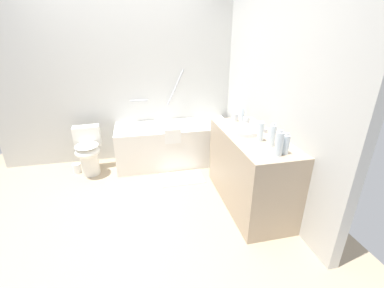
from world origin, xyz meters
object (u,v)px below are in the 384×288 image
Objects in this scene: water_bottle_0 at (242,115)px; toilet_paper_roll at (77,168)px; sink_basin at (245,130)px; water_bottle_1 at (261,132)px; water_bottle_4 at (242,112)px; water_bottle_5 at (279,144)px; water_bottle_2 at (286,144)px; drinking_glass_0 at (246,121)px; water_bottle_3 at (272,135)px; toilet at (88,151)px; drinking_glass_1 at (235,117)px; sink_faucet at (262,128)px; bath_mat at (182,178)px; bathtub at (174,142)px.

water_bottle_0 is 1.44× the size of toilet_paper_roll.
sink_basin is 0.28m from water_bottle_1.
water_bottle_5 reaches higher than water_bottle_4.
water_bottle_0 is 0.98× the size of water_bottle_2.
drinking_glass_0 is (0.02, -0.10, -0.04)m from water_bottle_0.
water_bottle_3 is 1.71× the size of toilet_paper_roll.
water_bottle_0 is (1.93, -0.67, 0.58)m from toilet.
water_bottle_3 reaches higher than drinking_glass_1.
bath_mat is at bearing 145.33° from sink_faucet.
water_bottle_3 is at bearing -70.74° from water_bottle_1.
bath_mat is at bearing 168.65° from water_bottle_4.
water_bottle_5 reaches higher than sink_basin.
water_bottle_4 is at bearing -42.29° from bathtub.
bath_mat is (0.01, -0.53, -0.31)m from bathtub.
sink_basin is 0.39m from drinking_glass_1.
water_bottle_1 is 2.40× the size of drinking_glass_0.
drinking_glass_1 is (0.65, -0.71, 0.56)m from bathtub.
toilet_paper_roll is at bearing 159.19° from drinking_glass_0.
bathtub is 0.62m from bath_mat.
bath_mat is (-0.72, 0.32, -0.87)m from drinking_glass_0.
water_bottle_0 is (0.10, 0.34, 0.07)m from sink_basin.
water_bottle_4 is 2.47× the size of drinking_glass_0.
water_bottle_3 is (0.05, -0.14, 0.01)m from water_bottle_1.
bathtub is at bearing 116.00° from water_bottle_1.
water_bottle_2 is (0.74, -1.69, 0.61)m from bathtub.
bathtub is 1.21m from water_bottle_0.
drinking_glass_1 is at bearing -17.97° from toilet_paper_roll.
water_bottle_5 is at bearing -60.85° from bath_mat.
water_bottle_1 is 1.40m from bath_mat.
toilet reaches higher than toilet_paper_roll.
sink_basin is 1.86× the size of water_bottle_2.
drinking_glass_0 is at bearing 85.12° from water_bottle_5.
water_bottle_5 is at bearing -89.62° from water_bottle_1.
toilet is 3.41× the size of water_bottle_2.
water_bottle_0 is 0.75m from water_bottle_3.
water_bottle_0 is at bearing 84.64° from water_bottle_1.
water_bottle_0 is 0.93m from water_bottle_2.
water_bottle_5 reaches higher than drinking_glass_0.
sink_basin is at bearing -107.72° from water_bottle_4.
sink_basin is at bearing 180.00° from sink_faucet.
water_bottle_0 is (-0.10, 0.34, 0.06)m from sink_faucet.
drinking_glass_0 is at bearing -23.77° from bath_mat.
water_bottle_4 is at bearing 87.49° from water_bottle_3.
toilet is at bearing -175.80° from bathtub.
toilet is 3.10× the size of water_bottle_4.
drinking_glass_0 reaches higher than toilet.
water_bottle_0 is at bearing -46.30° from bathtub.
water_bottle_4 reaches higher than sink_basin.
sink_basin is 2.37× the size of sink_faucet.
bathtub is at bearing 113.76° from water_bottle_2.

